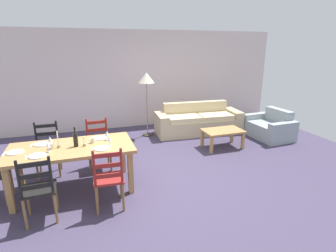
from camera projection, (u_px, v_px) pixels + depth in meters
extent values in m
cube|color=#413953|center=(149.00, 177.00, 4.78)|extent=(9.60, 9.60, 0.02)
cube|color=beige|center=(118.00, 80.00, 7.38)|extent=(9.60, 0.16, 2.70)
cube|color=#B2844C|center=(71.00, 148.00, 4.14)|extent=(1.90, 0.96, 0.05)
cube|color=#B2844C|center=(9.00, 190.00, 3.65)|extent=(0.08, 0.08, 0.70)
cube|color=#B2844C|center=(131.00, 172.00, 4.17)|extent=(0.08, 0.08, 0.70)
cube|color=#B2844C|center=(19.00, 168.00, 4.34)|extent=(0.08, 0.08, 0.70)
cube|color=#B2844C|center=(123.00, 155.00, 4.86)|extent=(0.08, 0.08, 0.70)
cube|color=black|center=(39.00, 189.00, 3.49)|extent=(0.44, 0.42, 0.03)
cylinder|color=olive|center=(28.00, 201.00, 3.64)|extent=(0.04, 0.04, 0.43)
cylinder|color=olive|center=(56.00, 196.00, 3.77)|extent=(0.04, 0.04, 0.43)
cylinder|color=olive|center=(25.00, 215.00, 3.34)|extent=(0.04, 0.04, 0.43)
cylinder|color=olive|center=(56.00, 209.00, 3.46)|extent=(0.04, 0.04, 0.43)
cylinder|color=black|center=(19.00, 180.00, 3.20)|extent=(0.04, 0.04, 0.50)
cylinder|color=black|center=(51.00, 175.00, 3.32)|extent=(0.04, 0.04, 0.50)
cube|color=black|center=(37.00, 187.00, 3.30)|extent=(0.38, 0.04, 0.06)
cube|color=black|center=(35.00, 176.00, 3.25)|extent=(0.38, 0.04, 0.06)
cube|color=black|center=(33.00, 165.00, 3.21)|extent=(0.38, 0.04, 0.06)
cube|color=maroon|center=(109.00, 179.00, 3.77)|extent=(0.45, 0.43, 0.03)
cylinder|color=olive|center=(97.00, 189.00, 3.95)|extent=(0.04, 0.04, 0.43)
cylinder|color=olive|center=(121.00, 186.00, 4.04)|extent=(0.04, 0.04, 0.43)
cylinder|color=olive|center=(97.00, 201.00, 3.63)|extent=(0.04, 0.04, 0.43)
cylinder|color=olive|center=(123.00, 197.00, 3.72)|extent=(0.04, 0.04, 0.43)
cylinder|color=maroon|center=(94.00, 168.00, 3.49)|extent=(0.04, 0.04, 0.50)
cylinder|color=maroon|center=(122.00, 165.00, 3.58)|extent=(0.04, 0.04, 0.50)
cube|color=maroon|center=(109.00, 176.00, 3.57)|extent=(0.38, 0.05, 0.06)
cube|color=maroon|center=(108.00, 166.00, 3.53)|extent=(0.38, 0.05, 0.06)
cube|color=maroon|center=(107.00, 155.00, 3.49)|extent=(0.38, 0.05, 0.06)
cube|color=black|center=(48.00, 152.00, 4.74)|extent=(0.42, 0.40, 0.03)
cylinder|color=olive|center=(59.00, 166.00, 4.71)|extent=(0.04, 0.04, 0.43)
cylinder|color=olive|center=(37.00, 169.00, 4.60)|extent=(0.04, 0.04, 0.43)
cylinder|color=olive|center=(60.00, 158.00, 5.02)|extent=(0.04, 0.04, 0.43)
cylinder|color=olive|center=(40.00, 161.00, 4.91)|extent=(0.04, 0.04, 0.43)
cylinder|color=black|center=(57.00, 134.00, 4.87)|extent=(0.04, 0.04, 0.50)
cylinder|color=black|center=(36.00, 136.00, 4.77)|extent=(0.04, 0.04, 0.50)
cube|color=black|center=(48.00, 141.00, 4.86)|extent=(0.38, 0.03, 0.06)
cube|color=black|center=(47.00, 134.00, 4.82)|extent=(0.38, 0.03, 0.06)
cube|color=black|center=(45.00, 126.00, 4.77)|extent=(0.38, 0.03, 0.06)
cube|color=maroon|center=(99.00, 147.00, 4.97)|extent=(0.43, 0.41, 0.03)
cylinder|color=olive|center=(111.00, 160.00, 4.95)|extent=(0.04, 0.04, 0.43)
cylinder|color=olive|center=(91.00, 163.00, 4.83)|extent=(0.04, 0.04, 0.43)
cylinder|color=olive|center=(108.00, 153.00, 5.25)|extent=(0.04, 0.04, 0.43)
cylinder|color=olive|center=(89.00, 156.00, 5.13)|extent=(0.04, 0.04, 0.43)
cylinder|color=maroon|center=(106.00, 130.00, 5.11)|extent=(0.04, 0.04, 0.50)
cylinder|color=maroon|center=(87.00, 132.00, 4.99)|extent=(0.04, 0.04, 0.50)
cube|color=maroon|center=(97.00, 137.00, 5.09)|extent=(0.38, 0.04, 0.06)
cube|color=maroon|center=(97.00, 130.00, 5.04)|extent=(0.38, 0.04, 0.06)
cube|color=maroon|center=(96.00, 122.00, 5.00)|extent=(0.38, 0.04, 0.06)
cylinder|color=olive|center=(12.00, 181.00, 4.18)|extent=(0.04, 0.04, 0.43)
cylinder|color=olive|center=(6.00, 192.00, 3.85)|extent=(0.04, 0.04, 0.43)
cylinder|color=white|center=(38.00, 156.00, 3.77)|extent=(0.24, 0.24, 0.02)
cube|color=silver|center=(26.00, 158.00, 3.73)|extent=(0.03, 0.17, 0.01)
cylinder|color=white|center=(102.00, 148.00, 4.05)|extent=(0.24, 0.24, 0.02)
cube|color=silver|center=(92.00, 150.00, 4.00)|extent=(0.03, 0.17, 0.01)
cylinder|color=white|center=(42.00, 144.00, 4.22)|extent=(0.24, 0.24, 0.02)
cube|color=silver|center=(31.00, 146.00, 4.18)|extent=(0.03, 0.17, 0.01)
cylinder|color=white|center=(99.00, 138.00, 4.50)|extent=(0.24, 0.24, 0.02)
cube|color=silver|center=(90.00, 139.00, 4.46)|extent=(0.03, 0.17, 0.01)
cylinder|color=white|center=(15.00, 152.00, 3.90)|extent=(0.24, 0.24, 0.02)
cube|color=silver|center=(4.00, 154.00, 3.85)|extent=(0.03, 0.17, 0.01)
cylinder|color=black|center=(76.00, 140.00, 4.12)|extent=(0.07, 0.07, 0.22)
cylinder|color=black|center=(75.00, 131.00, 4.08)|extent=(0.02, 0.02, 0.08)
cylinder|color=black|center=(74.00, 128.00, 4.06)|extent=(0.03, 0.03, 0.02)
cylinder|color=white|center=(49.00, 152.00, 3.93)|extent=(0.06, 0.06, 0.01)
cylinder|color=white|center=(49.00, 149.00, 3.92)|extent=(0.01, 0.01, 0.07)
cone|color=white|center=(48.00, 145.00, 3.90)|extent=(0.06, 0.06, 0.08)
cylinder|color=white|center=(110.00, 146.00, 4.18)|extent=(0.06, 0.06, 0.01)
cylinder|color=white|center=(110.00, 143.00, 4.17)|extent=(0.01, 0.01, 0.07)
cone|color=white|center=(110.00, 139.00, 4.15)|extent=(0.06, 0.06, 0.08)
cylinder|color=white|center=(51.00, 146.00, 4.17)|extent=(0.06, 0.06, 0.01)
cylinder|color=white|center=(51.00, 143.00, 4.16)|extent=(0.01, 0.01, 0.07)
cone|color=white|center=(50.00, 139.00, 4.14)|extent=(0.06, 0.06, 0.08)
cylinder|color=white|center=(108.00, 140.00, 4.44)|extent=(0.06, 0.06, 0.01)
cylinder|color=white|center=(107.00, 138.00, 4.43)|extent=(0.01, 0.01, 0.07)
cone|color=white|center=(107.00, 133.00, 4.41)|extent=(0.06, 0.06, 0.08)
cylinder|color=beige|center=(93.00, 140.00, 4.29)|extent=(0.07, 0.07, 0.09)
cylinder|color=beige|center=(51.00, 146.00, 4.03)|extent=(0.07, 0.07, 0.09)
cylinder|color=#998C66|center=(59.00, 146.00, 4.09)|extent=(0.05, 0.05, 0.04)
cylinder|color=white|center=(58.00, 138.00, 4.06)|extent=(0.02, 0.02, 0.23)
cylinder|color=#998C66|center=(84.00, 145.00, 4.16)|extent=(0.05, 0.05, 0.04)
cylinder|color=white|center=(84.00, 140.00, 4.13)|extent=(0.02, 0.02, 0.12)
cube|color=#CBB789|center=(198.00, 126.00, 7.14)|extent=(1.85, 0.93, 0.40)
cube|color=#CBB789|center=(195.00, 116.00, 7.36)|extent=(1.81, 0.33, 0.80)
cube|color=#CBB789|center=(233.00, 120.00, 7.36)|extent=(0.30, 0.82, 0.58)
cube|color=#CBB789|center=(162.00, 125.00, 6.86)|extent=(0.30, 0.82, 0.58)
cube|color=beige|center=(215.00, 116.00, 7.12)|extent=(0.90, 0.70, 0.12)
cube|color=beige|center=(183.00, 118.00, 6.91)|extent=(0.90, 0.70, 0.12)
cube|color=#B2844C|center=(223.00, 131.00, 6.06)|extent=(0.90, 0.56, 0.04)
cube|color=#B2844C|center=(212.00, 145.00, 5.79)|extent=(0.06, 0.06, 0.38)
cube|color=#B2844C|center=(243.00, 141.00, 6.03)|extent=(0.06, 0.06, 0.38)
cube|color=#B2844C|center=(202.00, 138.00, 6.20)|extent=(0.06, 0.06, 0.38)
cube|color=#B2844C|center=(232.00, 135.00, 6.45)|extent=(0.06, 0.06, 0.38)
cube|color=#95A2A5|center=(268.00, 130.00, 6.80)|extent=(0.84, 0.84, 0.38)
cube|color=#95A2A5|center=(278.00, 123.00, 6.86)|extent=(0.24, 0.81, 0.72)
cube|color=#95A2A5|center=(283.00, 133.00, 6.34)|extent=(0.81, 0.22, 0.52)
cube|color=#95A2A5|center=(256.00, 123.00, 7.21)|extent=(0.81, 0.22, 0.52)
cylinder|color=#332D28|center=(148.00, 135.00, 7.00)|extent=(0.28, 0.28, 0.03)
cylinder|color=gray|center=(147.00, 109.00, 6.80)|extent=(0.03, 0.03, 1.35)
cone|color=beige|center=(146.00, 78.00, 6.57)|extent=(0.40, 0.40, 0.26)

